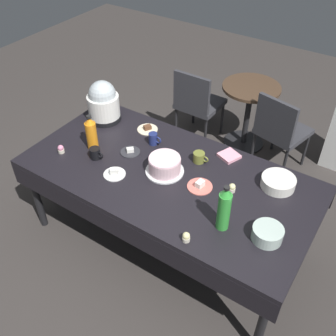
# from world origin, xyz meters

# --- Properties ---
(ground) EXTENTS (9.00, 9.00, 0.00)m
(ground) POSITION_xyz_m (0.00, 0.00, 0.00)
(ground) COLOR #383330
(potluck_table) EXTENTS (2.20, 1.10, 0.75)m
(potluck_table) POSITION_xyz_m (0.00, 0.00, 0.69)
(potluck_table) COLOR black
(potluck_table) RESTS_ON ground
(frosted_layer_cake) EXTENTS (0.29, 0.29, 0.13)m
(frosted_layer_cake) POSITION_xyz_m (-0.03, 0.00, 0.81)
(frosted_layer_cake) COLOR silver
(frosted_layer_cake) RESTS_ON potluck_table
(slow_cooker) EXTENTS (0.28, 0.28, 0.37)m
(slow_cooker) POSITION_xyz_m (-0.87, 0.30, 0.92)
(slow_cooker) COLOR black
(slow_cooker) RESTS_ON potluck_table
(glass_salad_bowl) EXTENTS (0.19, 0.19, 0.09)m
(glass_salad_bowl) POSITION_xyz_m (0.85, -0.18, 0.79)
(glass_salad_bowl) COLOR #B2C6BC
(glass_salad_bowl) RESTS_ON potluck_table
(ceramic_snack_bowl) EXTENTS (0.24, 0.24, 0.08)m
(ceramic_snack_bowl) POSITION_xyz_m (0.73, 0.31, 0.79)
(ceramic_snack_bowl) COLOR silver
(ceramic_snack_bowl) RESTS_ON potluck_table
(dessert_plate_charcoal) EXTENTS (0.16, 0.16, 0.04)m
(dessert_plate_charcoal) POSITION_xyz_m (-0.39, 0.04, 0.76)
(dessert_plate_charcoal) COLOR #2D2D33
(dessert_plate_charcoal) RESTS_ON potluck_table
(dessert_plate_white) EXTENTS (0.16, 0.16, 0.06)m
(dessert_plate_white) POSITION_xyz_m (-0.32, -0.23, 0.76)
(dessert_plate_white) COLOR white
(dessert_plate_white) RESTS_ON potluck_table
(dessert_plate_cream) EXTENTS (0.17, 0.17, 0.04)m
(dessert_plate_cream) POSITION_xyz_m (-0.46, 0.37, 0.76)
(dessert_plate_cream) COLOR beige
(dessert_plate_cream) RESTS_ON potluck_table
(dessert_plate_coral) EXTENTS (0.18, 0.18, 0.05)m
(dessert_plate_coral) POSITION_xyz_m (0.27, -0.00, 0.76)
(dessert_plate_coral) COLOR #E07266
(dessert_plate_coral) RESTS_ON potluck_table
(cupcake_rose) EXTENTS (0.05, 0.05, 0.07)m
(cupcake_rose) POSITION_xyz_m (0.44, -0.47, 0.78)
(cupcake_rose) COLOR beige
(cupcake_rose) RESTS_ON potluck_table
(cupcake_vanilla) EXTENTS (0.05, 0.05, 0.07)m
(cupcake_vanilla) POSITION_xyz_m (0.48, 0.08, 0.78)
(cupcake_vanilla) COLOR beige
(cupcake_vanilla) RESTS_ON potluck_table
(cupcake_berry) EXTENTS (0.05, 0.05, 0.07)m
(cupcake_berry) POSITION_xyz_m (-0.84, -0.26, 0.78)
(cupcake_berry) COLOR beige
(cupcake_berry) RESTS_ON potluck_table
(soda_bottle_lime_soda) EXTENTS (0.08, 0.08, 0.35)m
(soda_bottle_lime_soda) POSITION_xyz_m (0.58, -0.24, 0.91)
(soda_bottle_lime_soda) COLOR green
(soda_bottle_lime_soda) RESTS_ON potluck_table
(soda_bottle_orange_juice) EXTENTS (0.09, 0.09, 0.30)m
(soda_bottle_orange_juice) POSITION_xyz_m (-0.68, -0.07, 0.89)
(soda_bottle_orange_juice) COLOR orange
(soda_bottle_orange_juice) RESTS_ON potluck_table
(coffee_mug_black) EXTENTS (0.12, 0.08, 0.09)m
(coffee_mug_black) POSITION_xyz_m (-0.57, -0.16, 0.80)
(coffee_mug_black) COLOR black
(coffee_mug_black) RESTS_ON potluck_table
(coffee_mug_olive) EXTENTS (0.13, 0.09, 0.08)m
(coffee_mug_olive) POSITION_xyz_m (0.12, 0.25, 0.79)
(coffee_mug_olive) COLOR olive
(coffee_mug_olive) RESTS_ON potluck_table
(coffee_mug_navy) EXTENTS (0.11, 0.07, 0.10)m
(coffee_mug_navy) POSITION_xyz_m (-0.30, 0.24, 0.80)
(coffee_mug_navy) COLOR navy
(coffee_mug_navy) RESTS_ON potluck_table
(paper_napkin_stack) EXTENTS (0.18, 0.18, 0.02)m
(paper_napkin_stack) POSITION_xyz_m (0.29, 0.42, 0.76)
(paper_napkin_stack) COLOR pink
(paper_napkin_stack) RESTS_ON potluck_table
(maroon_chair_left) EXTENTS (0.45, 0.45, 0.85)m
(maroon_chair_left) POSITION_xyz_m (-0.55, 1.40, 0.49)
(maroon_chair_left) COLOR #333338
(maroon_chair_left) RESTS_ON ground
(maroon_chair_right) EXTENTS (0.53, 0.53, 0.85)m
(maroon_chair_right) POSITION_xyz_m (0.38, 1.40, 0.49)
(maroon_chair_right) COLOR #333338
(maroon_chair_right) RESTS_ON ground
(round_cafe_table) EXTENTS (0.60, 0.60, 0.72)m
(round_cafe_table) POSITION_xyz_m (-0.05, 1.63, 0.50)
(round_cafe_table) COLOR #473323
(round_cafe_table) RESTS_ON ground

